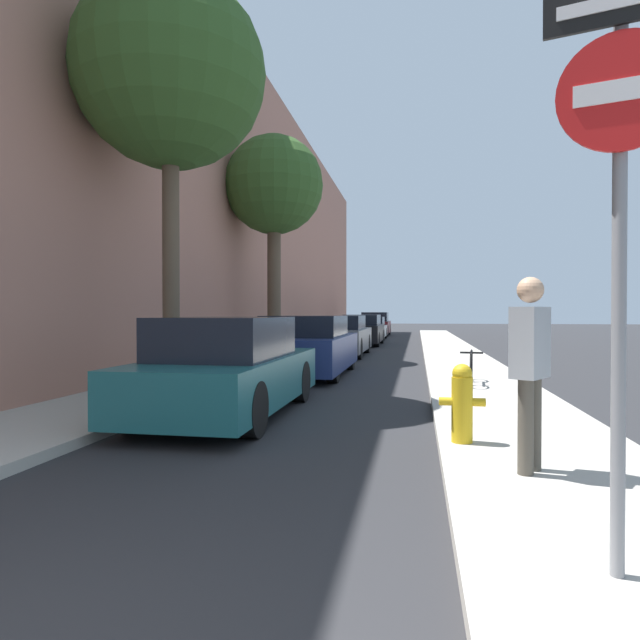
# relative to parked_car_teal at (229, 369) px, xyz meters

# --- Properties ---
(ground_plane) EXTENTS (120.00, 120.00, 0.00)m
(ground_plane) POSITION_rel_parked_car_teal_xyz_m (0.96, 9.62, -0.66)
(ground_plane) COLOR #28282B
(sidewalk_left) EXTENTS (2.00, 52.00, 0.12)m
(sidewalk_left) POSITION_rel_parked_car_teal_xyz_m (-1.94, 9.62, -0.60)
(sidewalk_left) COLOR #ADA89E
(sidewalk_left) RESTS_ON ground
(sidewalk_right) EXTENTS (2.00, 52.00, 0.12)m
(sidewalk_right) POSITION_rel_parked_car_teal_xyz_m (3.86, 9.62, -0.60)
(sidewalk_right) COLOR #ADA89E
(sidewalk_right) RESTS_ON ground
(building_facade_left) EXTENTS (0.70, 52.00, 10.37)m
(building_facade_left) POSITION_rel_parked_car_teal_xyz_m (-3.29, 9.62, 4.52)
(building_facade_left) COLOR tan
(building_facade_left) RESTS_ON ground
(parked_car_teal) EXTENTS (1.70, 4.23, 1.40)m
(parked_car_teal) POSITION_rel_parked_car_teal_xyz_m (0.00, 0.00, 0.00)
(parked_car_teal) COLOR black
(parked_car_teal) RESTS_ON ground
(parked_car_navy) EXTENTS (1.88, 4.43, 1.40)m
(parked_car_navy) POSITION_rel_parked_car_teal_xyz_m (0.09, 5.14, 0.01)
(parked_car_navy) COLOR black
(parked_car_navy) RESTS_ON ground
(parked_car_grey) EXTENTS (1.83, 4.58, 1.38)m
(parked_car_grey) POSITION_rel_parked_car_teal_xyz_m (0.00, 11.02, 0.01)
(parked_car_grey) COLOR black
(parked_car_grey) RESTS_ON ground
(parked_car_black) EXTENTS (1.72, 4.61, 1.39)m
(parked_car_black) POSITION_rel_parked_car_teal_xyz_m (0.18, 17.40, 0.01)
(parked_car_black) COLOR black
(parked_car_black) RESTS_ON ground
(parked_car_white) EXTENTS (1.72, 3.90, 1.25)m
(parked_car_white) POSITION_rel_parked_car_teal_xyz_m (0.06, 22.65, -0.06)
(parked_car_white) COLOR black
(parked_car_white) RESTS_ON ground
(parked_car_maroon) EXTENTS (1.83, 3.97, 1.52)m
(parked_car_maroon) POSITION_rel_parked_car_teal_xyz_m (-0.05, 28.00, 0.05)
(parked_car_maroon) COLOR black
(parked_car_maroon) RESTS_ON ground
(street_tree_near) EXTENTS (3.23, 3.23, 7.03)m
(street_tree_near) POSITION_rel_parked_car_teal_xyz_m (-1.48, 1.27, 4.84)
(street_tree_near) COLOR brown
(street_tree_near) RESTS_ON sidewalk_left
(street_tree_far) EXTENTS (3.02, 3.02, 6.78)m
(street_tree_far) POSITION_rel_parked_car_teal_xyz_m (-1.69, 8.76, 4.65)
(street_tree_far) COLOR brown
(street_tree_far) RESTS_ON sidewalk_left
(fire_hydrant) EXTENTS (0.47, 0.22, 0.81)m
(fire_hydrant) POSITION_rel_parked_car_teal_xyz_m (3.10, -1.56, -0.12)
(fire_hydrant) COLOR gold
(fire_hydrant) RESTS_ON sidewalk_right
(traffic_sign_post) EXTENTS (0.70, 0.22, 2.99)m
(traffic_sign_post) POSITION_rel_parked_car_teal_xyz_m (3.63, -4.38, 1.44)
(traffic_sign_post) COLOR gray
(traffic_sign_post) RESTS_ON sidewalk_right
(pedestrian) EXTENTS (0.39, 0.45, 1.64)m
(pedestrian) POSITION_rel_parked_car_teal_xyz_m (3.57, -2.55, 0.39)
(pedestrian) COLOR #4C473D
(pedestrian) RESTS_ON sidewalk_right
(bicycle) EXTENTS (0.44, 1.52, 0.62)m
(bicycle) POSITION_rel_parked_car_teal_xyz_m (3.65, 3.27, -0.22)
(bicycle) COLOR black
(bicycle) RESTS_ON sidewalk_right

